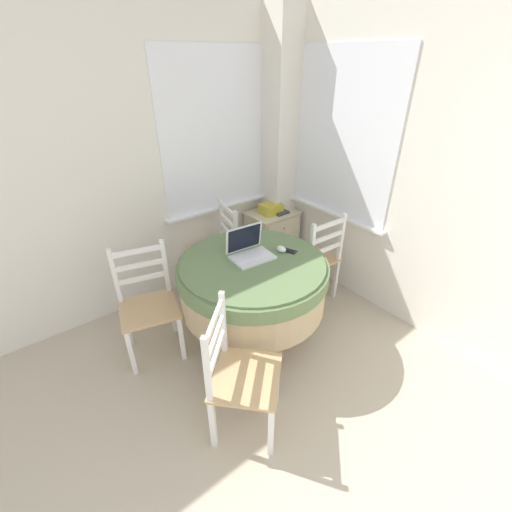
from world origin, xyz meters
TOP-DOWN VIEW (x-y plane):
  - corner_room_shell at (1.28, 2.11)m, footprint 4.41×5.16m
  - round_dining_table at (0.95, 2.24)m, footprint 1.17×1.17m
  - laptop at (0.98, 2.32)m, footprint 0.34×0.27m
  - computer_mouse at (1.22, 2.22)m, footprint 0.06×0.09m
  - cell_phone at (1.27, 2.18)m, footprint 0.09×0.12m
  - dining_chair_near_back_window at (1.11, 3.03)m, footprint 0.48×0.50m
  - dining_chair_near_right_window at (1.75, 2.32)m, footprint 0.44×0.41m
  - dining_chair_camera_near at (0.39, 1.65)m, footprint 0.59×0.58m
  - dining_chair_left_flank at (0.23, 2.63)m, footprint 0.51×0.50m
  - corner_cabinet at (1.86, 3.07)m, footprint 0.52×0.41m
  - storage_box at (1.83, 3.06)m, footprint 0.21×0.18m
  - book_on_cabinet at (1.91, 3.05)m, footprint 0.15×0.24m

SIDE VIEW (x-z plane):
  - corner_cabinet at x=1.86m, z-range 0.00..0.64m
  - dining_chair_near_back_window at x=1.11m, z-range -0.01..0.89m
  - dining_chair_near_right_window at x=1.75m, z-range -0.01..0.89m
  - dining_chair_camera_near at x=0.39m, z-range -0.01..0.89m
  - dining_chair_left_flank at x=0.23m, z-range -0.01..0.89m
  - round_dining_table at x=0.95m, z-range 0.20..0.96m
  - book_on_cabinet at x=1.91m, z-range 0.64..0.67m
  - storage_box at x=1.83m, z-range 0.64..0.75m
  - cell_phone at x=1.27m, z-range 0.75..0.76m
  - computer_mouse at x=1.22m, z-range 0.75..0.80m
  - laptop at x=0.98m, z-range 0.69..0.92m
  - corner_room_shell at x=1.28m, z-range 0.00..2.55m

